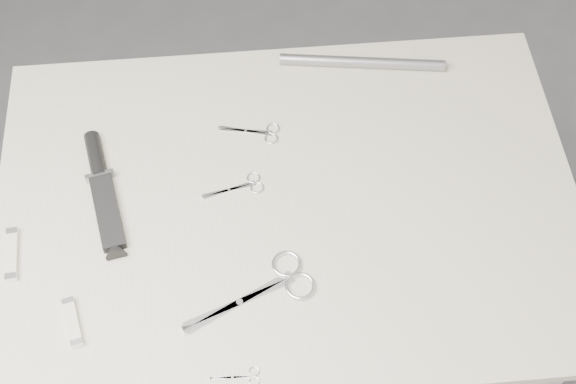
{
  "coord_description": "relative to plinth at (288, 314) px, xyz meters",
  "views": [
    {
      "loc": [
        -0.07,
        -0.73,
        2.08
      ],
      "look_at": [
        0.0,
        0.02,
        0.92
      ],
      "focal_mm": 50.0,
      "sensor_mm": 36.0,
      "label": 1
    }
  ],
  "objects": [
    {
      "name": "plinth",
      "position": [
        0.0,
        0.0,
        0.0
      ],
      "size": [
        0.9,
        0.6,
        0.9
      ],
      "primitive_type": "cube",
      "color": "#B9B9B7",
      "rests_on": "ground"
    },
    {
      "name": "display_board",
      "position": [
        0.0,
        0.0,
        0.46
      ],
      "size": [
        1.0,
        0.7,
        0.02
      ],
      "primitive_type": "cube",
      "color": "beige",
      "rests_on": "plinth"
    },
    {
      "name": "large_shears",
      "position": [
        -0.04,
        -0.16,
        0.47
      ],
      "size": [
        0.22,
        0.14,
        0.01
      ],
      "rotation": [
        0.0,
        0.0,
        0.42
      ],
      "color": "white",
      "rests_on": "display_board"
    },
    {
      "name": "embroidery_scissors_a",
      "position": [
        -0.08,
        0.03,
        0.47
      ],
      "size": [
        0.11,
        0.05,
        0.0
      ],
      "rotation": [
        0.0,
        0.0,
        0.23
      ],
      "color": "white",
      "rests_on": "display_board"
    },
    {
      "name": "embroidery_scissors_b",
      "position": [
        -0.04,
        0.15,
        0.47
      ],
      "size": [
        0.11,
        0.05,
        0.0
      ],
      "rotation": [
        0.0,
        0.0,
        -0.22
      ],
      "color": "white",
      "rests_on": "display_board"
    },
    {
      "name": "tiny_scissors",
      "position": [
        -0.1,
        -0.31,
        0.47
      ],
      "size": [
        0.07,
        0.03,
        0.0
      ],
      "rotation": [
        0.0,
        0.0,
        -0.04
      ],
      "color": "white",
      "rests_on": "display_board"
    },
    {
      "name": "sheathed_knife",
      "position": [
        -0.32,
        0.05,
        0.48
      ],
      "size": [
        0.08,
        0.24,
        0.03
      ],
      "rotation": [
        0.0,
        0.0,
        1.77
      ],
      "color": "black",
      "rests_on": "display_board"
    },
    {
      "name": "pocket_knife_a",
      "position": [
        -0.46,
        -0.07,
        0.48
      ],
      "size": [
        0.03,
        0.1,
        0.01
      ],
      "rotation": [
        0.0,
        0.0,
        1.64
      ],
      "color": "beige",
      "rests_on": "display_board"
    },
    {
      "name": "pocket_knife_b",
      "position": [
        -0.35,
        -0.2,
        0.48
      ],
      "size": [
        0.04,
        0.09,
        0.01
      ],
      "rotation": [
        0.0,
        0.0,
        1.81
      ],
      "color": "beige",
      "rests_on": "display_board"
    },
    {
      "name": "metal_rail",
      "position": [
        0.17,
        0.29,
        0.48
      ],
      "size": [
        0.32,
        0.07,
        0.02
      ],
      "primitive_type": "cylinder",
      "rotation": [
        0.0,
        1.57,
        -0.14
      ],
      "color": "#919499",
      "rests_on": "display_board"
    }
  ]
}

